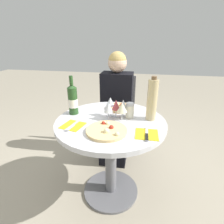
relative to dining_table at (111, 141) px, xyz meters
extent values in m
plane|color=#9E937F|center=(0.00, 0.00, -0.56)|extent=(12.00, 12.00, 0.00)
cylinder|color=slate|center=(0.00, 0.00, -0.54)|extent=(0.50, 0.50, 0.02)
cylinder|color=slate|center=(0.00, 0.00, -0.19)|extent=(0.10, 0.10, 0.68)
cylinder|color=silver|center=(0.00, 0.00, 0.17)|extent=(0.86, 0.86, 0.04)
cylinder|color=slate|center=(-0.05, 0.67, -0.55)|extent=(0.35, 0.35, 0.01)
cylinder|color=slate|center=(-0.05, 0.67, -0.33)|extent=(0.06, 0.06, 0.44)
cube|color=slate|center=(-0.05, 0.67, -0.10)|extent=(0.39, 0.39, 0.03)
cube|color=slate|center=(-0.05, 0.85, 0.14)|extent=(0.39, 0.02, 0.46)
cube|color=black|center=(-0.05, 0.50, -0.32)|extent=(0.29, 0.34, 0.47)
cube|color=black|center=(-0.05, 0.67, 0.18)|extent=(0.35, 0.22, 0.52)
sphere|color=#DBB293|center=(-0.05, 0.67, 0.54)|extent=(0.20, 0.20, 0.20)
sphere|color=tan|center=(-0.05, 0.67, 0.56)|extent=(0.19, 0.19, 0.19)
cylinder|color=#E5C17F|center=(0.01, -0.19, 0.20)|extent=(0.28, 0.28, 0.02)
sphere|color=beige|center=(-0.03, -0.10, 0.21)|extent=(0.03, 0.03, 0.03)
sphere|color=beige|center=(0.00, -0.11, 0.21)|extent=(0.03, 0.03, 0.03)
sphere|color=#B22D1E|center=(0.04, -0.17, 0.21)|extent=(0.03, 0.03, 0.03)
sphere|color=beige|center=(0.09, -0.25, 0.21)|extent=(0.03, 0.03, 0.03)
sphere|color=#B22D1E|center=(-0.03, -0.11, 0.21)|extent=(0.03, 0.03, 0.03)
sphere|color=beige|center=(0.01, -0.23, 0.22)|extent=(0.04, 0.04, 0.04)
cylinder|color=tan|center=(0.03, 0.25, 0.20)|extent=(0.23, 0.23, 0.02)
sphere|color=#B22D1E|center=(-0.02, 0.25, 0.21)|extent=(0.03, 0.03, 0.03)
sphere|color=beige|center=(0.01, 0.28, 0.21)|extent=(0.04, 0.04, 0.04)
sphere|color=#B22D1E|center=(0.09, 0.22, 0.21)|extent=(0.03, 0.03, 0.03)
sphere|color=#B22D1E|center=(0.06, 0.28, 0.22)|extent=(0.04, 0.04, 0.04)
sphere|color=#B22D1E|center=(0.00, 0.29, 0.21)|extent=(0.03, 0.03, 0.03)
cylinder|color=#23471E|center=(-0.33, 0.08, 0.30)|extent=(0.08, 0.08, 0.22)
cone|color=#23471E|center=(-0.33, 0.08, 0.43)|extent=(0.08, 0.08, 0.03)
cylinder|color=#23471E|center=(-0.33, 0.08, 0.47)|extent=(0.03, 0.03, 0.07)
cylinder|color=silver|center=(-0.33, 0.08, 0.28)|extent=(0.08, 0.08, 0.07)
cylinder|color=tan|center=(0.31, 0.07, 0.35)|extent=(0.08, 0.08, 0.32)
cylinder|color=brown|center=(0.31, 0.07, 0.52)|extent=(0.04, 0.04, 0.02)
cylinder|color=silver|center=(0.14, 0.08, 0.24)|extent=(0.07, 0.07, 0.10)
cylinder|color=#B2B2B7|center=(0.14, 0.08, 0.30)|extent=(0.06, 0.06, 0.02)
cylinder|color=silver|center=(0.09, 0.09, 0.19)|extent=(0.06, 0.06, 0.00)
cylinder|color=silver|center=(0.09, 0.09, 0.22)|extent=(0.01, 0.01, 0.06)
cone|color=silver|center=(0.09, 0.09, 0.29)|extent=(0.07, 0.07, 0.08)
cylinder|color=silver|center=(-0.02, 0.09, 0.19)|extent=(0.06, 0.06, 0.00)
cylinder|color=silver|center=(-0.02, 0.09, 0.23)|extent=(0.01, 0.01, 0.08)
cone|color=silver|center=(-0.02, 0.09, 0.31)|extent=(0.07, 0.07, 0.07)
cylinder|color=silver|center=(0.09, 0.01, 0.19)|extent=(0.06, 0.06, 0.00)
cylinder|color=silver|center=(0.09, 0.01, 0.23)|extent=(0.01, 0.01, 0.07)
cone|color=beige|center=(0.09, 0.01, 0.30)|extent=(0.08, 0.08, 0.07)
cylinder|color=silver|center=(0.03, 0.05, 0.19)|extent=(0.06, 0.06, 0.00)
cylinder|color=silver|center=(0.03, 0.05, 0.23)|extent=(0.01, 0.01, 0.07)
cone|color=#9E383D|center=(0.03, 0.05, 0.30)|extent=(0.07, 0.07, 0.08)
cylinder|color=silver|center=(-0.02, 0.01, 0.19)|extent=(0.06, 0.06, 0.00)
cylinder|color=silver|center=(-0.02, 0.01, 0.22)|extent=(0.01, 0.01, 0.06)
cone|color=silver|center=(-0.02, 0.01, 0.29)|extent=(0.07, 0.07, 0.07)
cube|color=yellow|center=(-0.26, -0.14, 0.19)|extent=(0.18, 0.18, 0.00)
cube|color=silver|center=(-0.26, -0.14, 0.19)|extent=(0.06, 0.19, 0.00)
cube|color=silver|center=(-0.26, -0.19, 0.20)|extent=(0.04, 0.09, 0.00)
cube|color=yellow|center=(0.28, -0.17, 0.19)|extent=(0.15, 0.15, 0.00)
cube|color=silver|center=(0.28, -0.17, 0.19)|extent=(0.02, 0.19, 0.00)
cube|color=black|center=(0.28, -0.22, 0.20)|extent=(0.02, 0.09, 0.00)
camera|label=1|loc=(0.23, -1.21, 0.78)|focal=28.00mm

